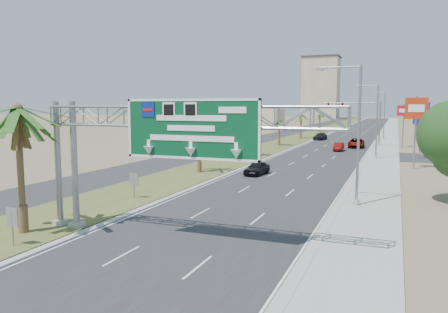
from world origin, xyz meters
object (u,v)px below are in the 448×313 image
signal_mast (368,119)px  car_right_lane (356,143)px  sign_gantry (167,127)px  car_left_lane (257,168)px  pole_sign_blue (421,116)px  pole_sign_red_far (404,114)px  car_mid_lane (339,147)px  car_far (320,137)px  palm_near (17,110)px  pole_sign_red_near (416,112)px

signal_mast → car_right_lane: 5.87m
sign_gantry → car_left_lane: bearing=95.7°
car_left_lane → pole_sign_blue: size_ratio=0.51×
pole_sign_red_far → car_right_lane: bearing=-160.2°
car_mid_lane → car_far: 23.11m
car_far → palm_near: bearing=-85.5°
palm_near → car_mid_lane: size_ratio=2.11×
sign_gantry → pole_sign_red_far: 61.97m
car_left_lane → car_mid_lane: size_ratio=1.02×
palm_near → signal_mast: 65.60m
car_far → pole_sign_red_far: pole_sign_red_far is taller
palm_near → car_far: palm_near is taller
car_right_lane → car_far: car_right_lane is taller
signal_mast → car_left_lane: 40.00m
car_right_lane → pole_sign_blue: bearing=-56.3°
pole_sign_blue → pole_sign_red_far: (-1.98, 15.91, 0.02)m
palm_near → car_mid_lane: bearing=78.6°
pole_sign_blue → pole_sign_red_far: size_ratio=1.05×
car_far → pole_sign_red_near: bearing=-59.3°
sign_gantry → pole_sign_blue: (14.06, 44.87, -0.22)m
car_right_lane → car_left_lane: bearing=-102.9°
car_right_lane → car_far: (-8.61, 15.34, -0.06)m
car_mid_lane → pole_sign_red_far: pole_sign_red_far is taller
sign_gantry → car_far: size_ratio=3.39×
pole_sign_red_near → pole_sign_blue: (1.06, 11.17, -0.62)m
palm_near → pole_sign_red_near: palm_near is taller
signal_mast → pole_sign_red_near: pole_sign_red_near is taller
pole_sign_red_near → pole_sign_blue: 11.24m
palm_near → pole_sign_red_near: 41.42m
car_left_lane → car_far: bearing=98.2°
car_mid_lane → pole_sign_blue: bearing=-31.0°
pole_sign_red_near → car_right_lane: bearing=108.8°
palm_near → car_mid_lane: 54.63m
pole_sign_red_far → signal_mast: bearing=167.8°
car_far → pole_sign_red_near: (16.92, -39.76, 5.74)m
pole_sign_blue → pole_sign_red_far: pole_sign_blue is taller
palm_near → car_far: bearing=86.8°
pole_sign_blue → car_far: bearing=122.2°
car_left_lane → car_right_lane: (7.01, 34.92, 0.09)m
signal_mast → car_left_lane: size_ratio=2.54×
palm_near → pole_sign_blue: size_ratio=1.06×
sign_gantry → palm_near: size_ratio=2.01×
pole_sign_red_near → car_mid_lane: bearing=120.7°
car_left_lane → car_far: size_ratio=0.82×
palm_near → signal_mast: (14.37, 63.97, -2.08)m
signal_mast → pole_sign_red_far: (5.85, -1.27, 1.01)m
signal_mast → car_left_lane: signal_mast is taller
car_left_lane → pole_sign_red_far: size_ratio=0.54×
sign_gantry → car_mid_lane: size_ratio=4.23×
pole_sign_red_far → car_far: bearing=141.6°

